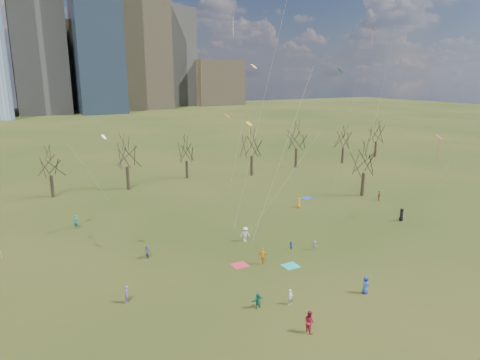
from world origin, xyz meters
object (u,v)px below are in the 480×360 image
blanket_teal (291,266)px  blanket_navy (307,198)px  blanket_crimson (240,265)px  person_4 (263,256)px  person_1 (290,297)px  person_0 (365,285)px  person_2 (309,321)px

blanket_teal → blanket_navy: same height
blanket_crimson → person_4: bearing=-21.8°
person_1 → blanket_crimson: bearing=69.2°
person_0 → person_4: person_4 is taller
blanket_navy → blanket_crimson: same height
blanket_teal → blanket_navy: (16.66, 19.45, 0.00)m
blanket_teal → person_2: (-5.46, -10.37, 0.91)m
blanket_crimson → person_0: 12.87m
blanket_crimson → person_4: (2.22, -0.89, 0.90)m
blanket_crimson → person_4: person_4 is taller
person_1 → blanket_teal: bearing=32.9°
blanket_crimson → person_0: person_0 is taller
person_1 → person_4: person_4 is taller
blanket_navy → person_2: person_2 is taller
blanket_teal → blanket_crimson: size_ratio=1.00×
blanket_teal → blanket_crimson: (-4.59, 2.65, 0.00)m
blanket_teal → person_0: bearing=-71.0°
blanket_teal → person_1: person_1 is taller
person_0 → person_2: 8.55m
person_1 → person_2: size_ratio=0.76×
blanket_crimson → person_4: 2.56m
blanket_teal → person_2: person_2 is taller
blanket_teal → person_4: person_4 is taller
person_2 → blanket_crimson: bearing=-5.7°
person_2 → person_0: bearing=-75.1°
person_0 → person_4: (-5.10, 9.67, 0.08)m
blanket_crimson → person_2: bearing=-93.8°
blanket_crimson → person_0: bearing=-55.3°
blanket_teal → blanket_crimson: bearing=150.0°
blanket_teal → person_2: 11.75m
person_0 → person_1: 7.30m
person_0 → blanket_navy: bearing=42.2°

